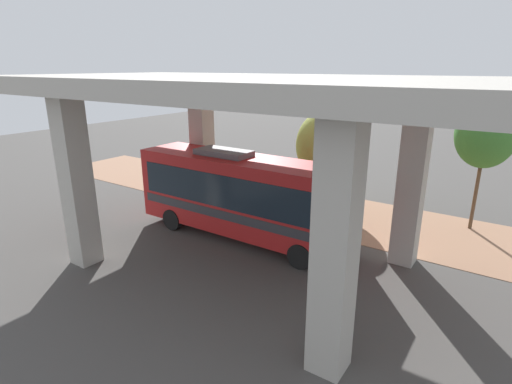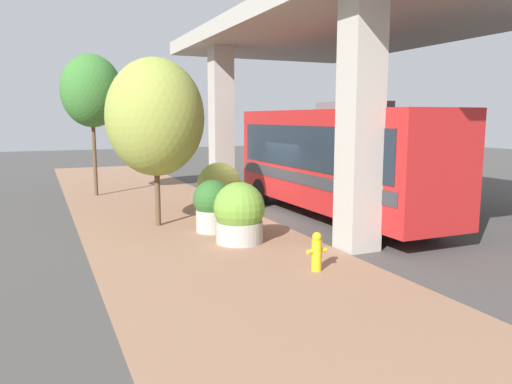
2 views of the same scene
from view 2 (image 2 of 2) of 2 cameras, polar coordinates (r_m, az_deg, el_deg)
The scene contains 10 objects.
ground_plane at distance 17.46m, azimuth 0.29°, elevation -2.69°, with size 80.00×80.00×0.00m, color #474442.
sidewalk_strip at distance 16.50m, azimuth -9.29°, elevation -3.44°, with size 6.00×40.00×0.02m.
overpass at distance 19.31m, azimuth 11.69°, elevation 16.51°, with size 9.40×18.29×7.03m.
bus at distance 16.94m, azimuth 8.97°, elevation 4.01°, with size 2.56×10.01×3.88m.
fire_hydrant at distance 11.20m, azimuth 6.95°, elevation -6.78°, with size 0.47×0.23×0.90m.
planter_front at distance 14.87m, azimuth -4.99°, elevation -1.58°, with size 1.15×1.15×1.57m.
planter_middle at distance 13.53m, azimuth -1.91°, elevation -2.54°, with size 1.40×1.40×1.68m.
planter_back at distance 17.78m, azimuth -4.23°, elevation 0.42°, with size 1.56×1.56×1.82m.
street_tree_near at distance 22.68m, azimuth -18.28°, elevation 10.89°, with size 2.56×2.56×6.05m.
street_tree_far at distance 15.74m, azimuth -11.44°, elevation 8.36°, with size 3.00×3.00×5.20m.
Camera 2 is at (-6.97, -15.65, 3.40)m, focal length 35.00 mm.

